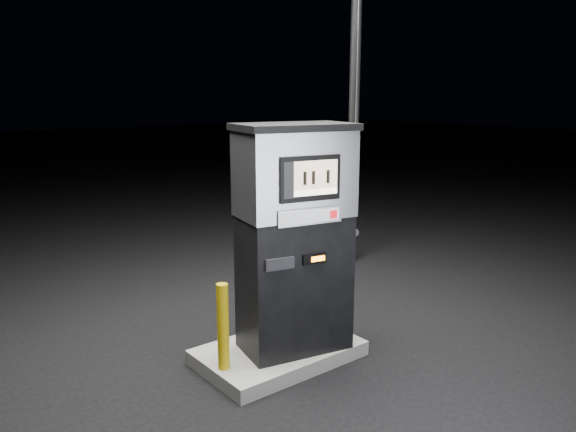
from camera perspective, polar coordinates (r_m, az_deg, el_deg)
ground at (r=5.95m, az=-0.95°, el=-14.35°), size 80.00×80.00×0.00m
pump_island at (r=5.91m, az=-0.96°, el=-13.70°), size 1.60×1.00×0.15m
fuel_dispenser at (r=5.48m, az=0.69°, el=-2.10°), size 1.30×0.88×4.66m
bollard_left at (r=5.31m, az=-6.62°, el=-11.11°), size 0.15×0.15×0.83m
bollard_right at (r=6.17m, az=2.08°, el=-7.60°), size 0.13×0.13×0.83m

